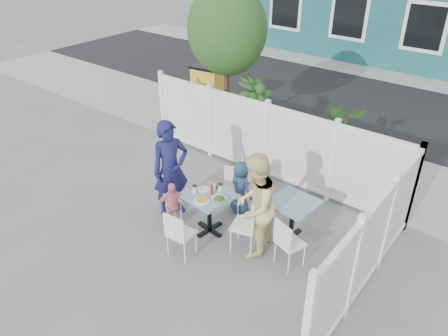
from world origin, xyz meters
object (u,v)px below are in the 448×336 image
Objects in this scene: spare_table at (293,210)px; man at (171,169)px; woman at (254,206)px; chair_back at (233,186)px; utility_cabinet at (208,93)px; chair_left at (175,189)px; toddler at (172,206)px; main_table at (209,204)px; chair_right at (250,222)px; chair_near at (178,232)px; boy at (240,187)px.

man is at bearing -162.53° from spare_table.
woman reaches higher than spare_table.
utility_cabinet is at bearing -65.27° from chair_back.
utility_cabinet reaches higher than spare_table.
toddler is (0.27, -0.35, -0.05)m from chair_left.
chair_left is at bearing -103.56° from woman.
man reaches higher than main_table.
chair_right reaches higher than chair_back.
chair_back is at bearing 88.27° from chair_near.
spare_table is 1.31m from chair_back.
man is (-0.92, 0.82, 0.41)m from chair_near.
spare_table is at bearing 29.09° from main_table.
chair_left is 1.03× the size of chair_near.
spare_table is (1.21, 0.67, 0.02)m from main_table.
chair_near is (-0.77, -0.83, -0.05)m from chair_right.
woman reaches higher than boy.
woman is 1.53m from toddler.
man reaches higher than toddler.
chair_near is at bearing -88.33° from toddler.
spare_table is at bearing 100.29° from chair_left.
chair_back is at bearing -51.29° from utility_cabinet.
toddler is (-0.60, 0.48, -0.04)m from chair_near.
boy is at bearing -25.98° from man.
toddler is (-0.55, -0.32, -0.10)m from main_table.
chair_back is at bearing 127.95° from chair_left.
chair_right is (0.81, 0.03, -0.02)m from main_table.
chair_back is (3.05, -2.95, -0.19)m from utility_cabinet.
main_table is at bearing -150.91° from spare_table.
man is (-2.09, -0.66, 0.32)m from spare_table.
chair_back reaches higher than main_table.
chair_back is (0.74, 0.74, -0.02)m from chair_left.
boy is at bearing 82.84° from chair_near.
chair_right is at bearing 119.27° from chair_back.
main_table is 0.80m from chair_near.
man is at bearing 84.95° from toddler.
chair_left is 0.48× the size of man.
boy is (0.15, 0.03, 0.02)m from chair_back.
chair_right is 1.10× the size of chair_near.
chair_near is 1.30m from man.
boy is 1.28m from toddler.
chair_near is 0.77m from toddler.
chair_back is 1.19m from toddler.
chair_back is 0.92× the size of toddler.
utility_cabinet is 1.61× the size of chair_near.
utility_cabinet is 1.77× the size of spare_table.
toddler reaches higher than spare_table.
chair_back is (-1.30, 0.10, -0.09)m from spare_table.
chair_right is 1.41m from toddler.
man reaches higher than woman.
man is 1.03× the size of woman.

